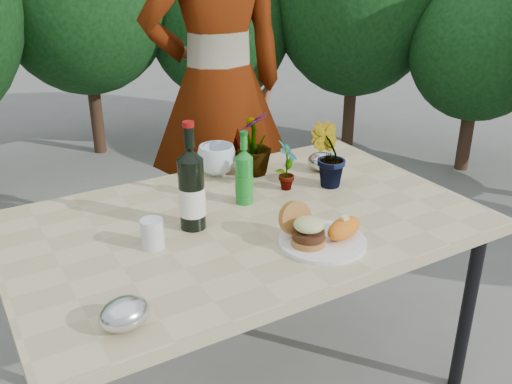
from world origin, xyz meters
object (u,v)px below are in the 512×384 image
patio_table (244,233)px  dinner_plate (322,241)px  person (218,87)px  wine_bottle (192,190)px

patio_table → dinner_plate: dinner_plate is taller
patio_table → person: size_ratio=0.81×
patio_table → dinner_plate: bearing=-66.1°
patio_table → wine_bottle: wine_bottle is taller
dinner_plate → person: size_ratio=0.14×
wine_bottle → person: (0.52, 0.82, 0.11)m
patio_table → dinner_plate: 0.32m
patio_table → dinner_plate: size_ratio=5.71×
dinner_plate → person: person is taller
dinner_plate → patio_table: bearing=113.9°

